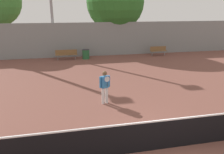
{
  "coord_description": "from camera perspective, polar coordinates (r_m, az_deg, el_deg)",
  "views": [
    {
      "loc": [
        -2.94,
        -5.76,
        4.5
      ],
      "look_at": [
        -0.61,
        5.21,
        0.95
      ],
      "focal_mm": 35.0,
      "sensor_mm": 36.0,
      "label": 1
    }
  ],
  "objects": [
    {
      "name": "ground_plane",
      "position": [
        7.88,
        12.94,
        -17.8
      ],
      "size": [
        100.0,
        100.0,
        0.0
      ],
      "primitive_type": "plane",
      "color": "brown"
    },
    {
      "name": "trash_bin",
      "position": [
        20.41,
        -6.85,
        5.97
      ],
      "size": [
        0.67,
        0.67,
        0.89
      ],
      "color": "#235B33",
      "rests_on": "ground_plane"
    },
    {
      "name": "bench_courtside_near",
      "position": [
        20.4,
        -11.85,
        6.03
      ],
      "size": [
        1.96,
        0.4,
        0.88
      ],
      "color": "brown",
      "rests_on": "ground_plane"
    },
    {
      "name": "back_fence",
      "position": [
        21.49,
        -4.06,
        9.79
      ],
      "size": [
        32.24,
        0.06,
        3.22
      ],
      "color": "gray",
      "rests_on": "ground_plane"
    },
    {
      "name": "tennis_player",
      "position": [
        10.53,
        -1.89,
        -2.19
      ],
      "size": [
        0.54,
        0.46,
        1.66
      ],
      "rotation": [
        0.0,
        0.0,
        0.25
      ],
      "color": "silver",
      "rests_on": "ground_plane"
    },
    {
      "name": "tree_green_tall",
      "position": [
        23.73,
        0.85,
        18.95
      ],
      "size": [
        5.94,
        5.94,
        8.06
      ],
      "color": "brown",
      "rests_on": "ground_plane"
    },
    {
      "name": "tennis_net",
      "position": [
        7.57,
        13.23,
        -14.36
      ],
      "size": [
        11.81,
        0.09,
        1.09
      ],
      "color": "black",
      "rests_on": "ground_plane"
    },
    {
      "name": "bench_courtside_far",
      "position": [
        22.27,
        12.01,
        6.97
      ],
      "size": [
        1.66,
        0.4,
        0.88
      ],
      "color": "brown",
      "rests_on": "ground_plane"
    }
  ]
}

